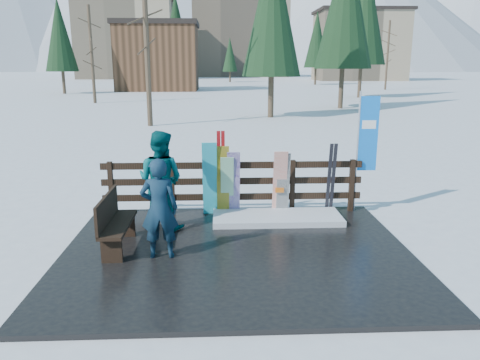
{
  "coord_description": "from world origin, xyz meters",
  "views": [
    {
      "loc": [
        -0.29,
        -7.56,
        3.21
      ],
      "look_at": [
        0.1,
        1.0,
        1.1
      ],
      "focal_mm": 35.0,
      "sensor_mm": 36.0,
      "label": 1
    }
  ],
  "objects_px": {
    "person_front": "(159,209)",
    "snowboard_5": "(280,183)",
    "bench": "(114,221)",
    "person_back": "(160,180)",
    "snowboard_0": "(210,179)",
    "snowboard_2": "(223,181)",
    "rental_flag": "(366,138)",
    "snowboard_1": "(227,186)",
    "snowboard_4": "(283,184)",
    "snowboard_3": "(233,184)"
  },
  "relations": [
    {
      "from": "snowboard_3",
      "to": "snowboard_2",
      "type": "bearing_deg",
      "value": 180.0
    },
    {
      "from": "snowboard_1",
      "to": "snowboard_5",
      "type": "relative_size",
      "value": 0.92
    },
    {
      "from": "snowboard_4",
      "to": "person_back",
      "type": "distance_m",
      "value": 2.6
    },
    {
      "from": "snowboard_3",
      "to": "snowboard_4",
      "type": "height_order",
      "value": "snowboard_3"
    },
    {
      "from": "snowboard_4",
      "to": "bench",
      "type": "bearing_deg",
      "value": -150.92
    },
    {
      "from": "snowboard_3",
      "to": "bench",
      "type": "bearing_deg",
      "value": -140.26
    },
    {
      "from": "snowboard_0",
      "to": "person_back",
      "type": "height_order",
      "value": "person_back"
    },
    {
      "from": "bench",
      "to": "snowboard_2",
      "type": "distance_m",
      "value": 2.62
    },
    {
      "from": "snowboard_4",
      "to": "person_front",
      "type": "relative_size",
      "value": 0.81
    },
    {
      "from": "snowboard_4",
      "to": "person_front",
      "type": "height_order",
      "value": "person_front"
    },
    {
      "from": "bench",
      "to": "person_back",
      "type": "bearing_deg",
      "value": 57.39
    },
    {
      "from": "snowboard_0",
      "to": "person_front",
      "type": "relative_size",
      "value": 0.97
    },
    {
      "from": "snowboard_2",
      "to": "person_front",
      "type": "height_order",
      "value": "person_front"
    },
    {
      "from": "snowboard_1",
      "to": "rental_flag",
      "type": "xyz_separation_m",
      "value": [
        2.99,
        0.27,
        0.96
      ]
    },
    {
      "from": "snowboard_1",
      "to": "snowboard_2",
      "type": "xyz_separation_m",
      "value": [
        -0.09,
        0.0,
        0.11
      ]
    },
    {
      "from": "rental_flag",
      "to": "snowboard_4",
      "type": "bearing_deg",
      "value": -171.46
    },
    {
      "from": "snowboard_1",
      "to": "snowboard_0",
      "type": "bearing_deg",
      "value": 180.0
    },
    {
      "from": "bench",
      "to": "snowboard_5",
      "type": "bearing_deg",
      "value": 29.64
    },
    {
      "from": "snowboard_2",
      "to": "snowboard_5",
      "type": "bearing_deg",
      "value": -0.0
    },
    {
      "from": "snowboard_0",
      "to": "person_front",
      "type": "xyz_separation_m",
      "value": [
        -0.79,
        -2.17,
        0.04
      ]
    },
    {
      "from": "snowboard_4",
      "to": "snowboard_5",
      "type": "height_order",
      "value": "snowboard_5"
    },
    {
      "from": "rental_flag",
      "to": "snowboard_5",
      "type": "bearing_deg",
      "value": -171.79
    },
    {
      "from": "snowboard_0",
      "to": "rental_flag",
      "type": "relative_size",
      "value": 0.63
    },
    {
      "from": "snowboard_1",
      "to": "person_back",
      "type": "relative_size",
      "value": 0.69
    },
    {
      "from": "bench",
      "to": "person_front",
      "type": "height_order",
      "value": "person_front"
    },
    {
      "from": "bench",
      "to": "snowboard_3",
      "type": "distance_m",
      "value": 2.78
    },
    {
      "from": "person_back",
      "to": "bench",
      "type": "bearing_deg",
      "value": 80.38
    },
    {
      "from": "snowboard_2",
      "to": "person_back",
      "type": "xyz_separation_m",
      "value": [
        -1.22,
        -0.69,
        0.2
      ]
    },
    {
      "from": "rental_flag",
      "to": "person_back",
      "type": "relative_size",
      "value": 1.35
    },
    {
      "from": "rental_flag",
      "to": "person_back",
      "type": "distance_m",
      "value": 4.44
    },
    {
      "from": "snowboard_4",
      "to": "snowboard_5",
      "type": "xyz_separation_m",
      "value": [
        -0.07,
        0.0,
        0.02
      ]
    },
    {
      "from": "snowboard_4",
      "to": "person_back",
      "type": "height_order",
      "value": "person_back"
    },
    {
      "from": "bench",
      "to": "rental_flag",
      "type": "relative_size",
      "value": 0.58
    },
    {
      "from": "person_front",
      "to": "snowboard_5",
      "type": "bearing_deg",
      "value": -138.43
    },
    {
      "from": "bench",
      "to": "snowboard_4",
      "type": "xyz_separation_m",
      "value": [
        3.18,
        1.77,
        0.16
      ]
    },
    {
      "from": "person_front",
      "to": "person_back",
      "type": "bearing_deg",
      "value": -86.22
    },
    {
      "from": "snowboard_1",
      "to": "person_front",
      "type": "bearing_deg",
      "value": -118.04
    },
    {
      "from": "bench",
      "to": "snowboard_3",
      "type": "relative_size",
      "value": 1.06
    },
    {
      "from": "person_front",
      "to": "snowboard_2",
      "type": "bearing_deg",
      "value": -118.29
    },
    {
      "from": "bench",
      "to": "snowboard_4",
      "type": "height_order",
      "value": "snowboard_4"
    },
    {
      "from": "snowboard_1",
      "to": "person_back",
      "type": "distance_m",
      "value": 1.51
    },
    {
      "from": "snowboard_1",
      "to": "snowboard_2",
      "type": "bearing_deg",
      "value": 180.0
    },
    {
      "from": "snowboard_2",
      "to": "rental_flag",
      "type": "xyz_separation_m",
      "value": [
        3.07,
        0.27,
        0.85
      ]
    },
    {
      "from": "snowboard_5",
      "to": "rental_flag",
      "type": "xyz_separation_m",
      "value": [
        1.87,
        0.27,
        0.9
      ]
    },
    {
      "from": "snowboard_0",
      "to": "rental_flag",
      "type": "distance_m",
      "value": 3.45
    },
    {
      "from": "bench",
      "to": "snowboard_1",
      "type": "bearing_deg",
      "value": 41.57
    },
    {
      "from": "bench",
      "to": "snowboard_2",
      "type": "bearing_deg",
      "value": 42.85
    },
    {
      "from": "snowboard_5",
      "to": "person_front",
      "type": "xyz_separation_m",
      "value": [
        -2.27,
        -2.17,
        0.14
      ]
    },
    {
      "from": "bench",
      "to": "snowboard_5",
      "type": "height_order",
      "value": "snowboard_5"
    },
    {
      "from": "snowboard_1",
      "to": "snowboard_5",
      "type": "xyz_separation_m",
      "value": [
        1.12,
        0.0,
        0.06
      ]
    }
  ]
}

